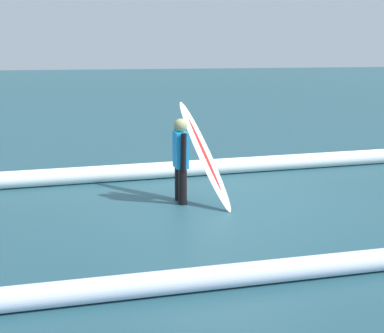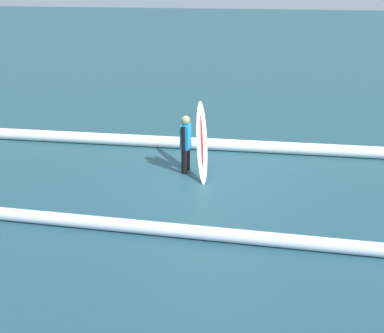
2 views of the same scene
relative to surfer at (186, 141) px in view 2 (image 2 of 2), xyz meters
The scene contains 5 objects.
ground_plane 1.06m from the surfer, 161.89° to the left, with size 137.32×137.32×0.00m, color #244E59.
surfer is the anchor object (origin of this frame).
surfboard 0.39m from the surfer, behind, with size 0.63×1.64×1.62m.
wave_crest_foreground 2.05m from the surfer, 69.40° to the right, with size 0.32×0.32×24.95m, color white.
wave_crest_midground 3.70m from the surfer, 72.09° to the left, with size 0.25×0.25×14.31m, color white.
Camera 2 is at (-1.98, 12.09, 4.50)m, focal length 51.67 mm.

